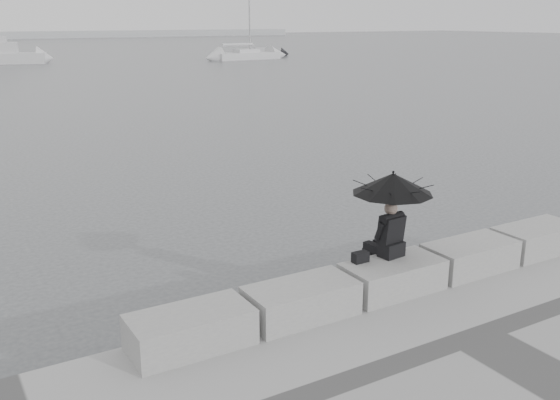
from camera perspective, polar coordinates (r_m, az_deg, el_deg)
ground at (r=10.60m, az=8.45°, el=-9.86°), size 360.00×360.00×0.00m
stone_block_far_left at (r=8.34m, az=-8.18°, el=-11.68°), size 1.60×0.80×0.50m
stone_block_left at (r=9.04m, az=1.94°, el=-9.21°), size 1.60×0.80×0.50m
stone_block_centre at (r=9.98m, az=10.26°, el=-6.93°), size 1.60×0.80×0.50m
stone_block_right at (r=11.10m, az=16.97°, el=-4.96°), size 1.60×0.80×0.50m
stone_block_far_right at (r=12.35m, az=22.35°, el=-3.33°), size 1.60×0.80×0.50m
seated_person at (r=9.81m, az=10.26°, el=0.58°), size 1.27×1.27×1.39m
bag at (r=9.77m, az=7.36°, el=-5.20°), size 0.26×0.15×0.16m
sailboat_right at (r=74.85m, az=-3.09°, el=13.11°), size 8.37×3.28×12.90m
motor_cruiser at (r=73.72m, az=-23.82°, el=12.03°), size 8.48×4.99×4.50m
small_motorboat at (r=81.81m, az=-1.20°, el=13.25°), size 4.99×3.34×1.10m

